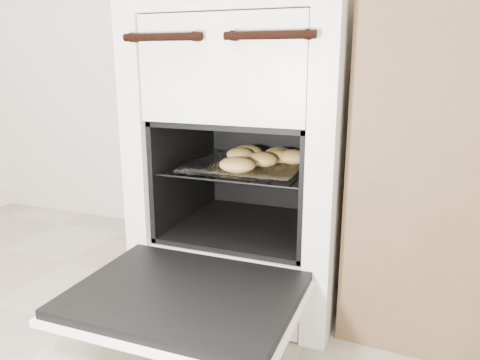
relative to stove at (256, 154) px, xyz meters
The scene contains 5 objects.
stove is the anchor object (origin of this frame).
oven_door 0.59m from the stove, 90.00° to the right, with size 0.56×0.44×0.04m.
oven_rack 0.07m from the stove, 90.00° to the right, with size 0.45×0.44×0.01m.
foil_sheet 0.09m from the stove, 90.00° to the right, with size 0.35×0.31×0.01m, color white.
baked_rolls 0.07m from the stove, 58.77° to the right, with size 0.29×0.34×0.05m.
Camera 1 is at (0.58, -0.30, 0.78)m, focal length 35.00 mm.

